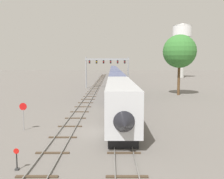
% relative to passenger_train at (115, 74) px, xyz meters
% --- Properties ---
extents(ground_plane, '(400.00, 400.00, 0.00)m').
position_rel_passenger_train_xyz_m(ground_plane, '(-2.00, -68.35, -2.61)').
color(ground_plane, slate).
extents(track_main, '(2.60, 200.00, 0.16)m').
position_rel_passenger_train_xyz_m(track_main, '(0.00, -8.35, -2.55)').
color(track_main, slate).
rests_on(track_main, ground).
extents(track_near, '(2.60, 160.00, 0.16)m').
position_rel_passenger_train_xyz_m(track_near, '(-5.50, -28.35, -2.55)').
color(track_near, slate).
rests_on(track_near, ground).
extents(passenger_train, '(3.04, 149.13, 4.80)m').
position_rel_passenger_train_xyz_m(passenger_train, '(0.00, 0.00, 0.00)').
color(passenger_train, silver).
rests_on(passenger_train, ground).
extents(signal_gantry, '(12.10, 0.49, 8.44)m').
position_rel_passenger_train_xyz_m(signal_gantry, '(-2.25, -24.84, 3.60)').
color(signal_gantry, '#999BA0').
rests_on(signal_gantry, ground).
extents(water_tower, '(8.74, 8.74, 24.64)m').
position_rel_passenger_train_xyz_m(water_tower, '(31.01, 22.09, 16.32)').
color(water_tower, beige).
rests_on(water_tower, ground).
extents(switch_stand, '(0.36, 0.24, 1.46)m').
position_rel_passenger_train_xyz_m(switch_stand, '(-7.10, -77.30, -2.09)').
color(switch_stand, black).
rests_on(switch_stand, ground).
extents(stop_sign, '(0.76, 0.08, 2.88)m').
position_rel_passenger_train_xyz_m(stop_sign, '(-10.00, -67.82, -0.74)').
color(stop_sign, gray).
rests_on(stop_sign, ground).
extents(trackside_tree_left, '(7.05, 7.05, 12.86)m').
position_rel_passenger_train_xyz_m(trackside_tree_left, '(13.42, -39.61, 6.69)').
color(trackside_tree_left, brown).
rests_on(trackside_tree_left, ground).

